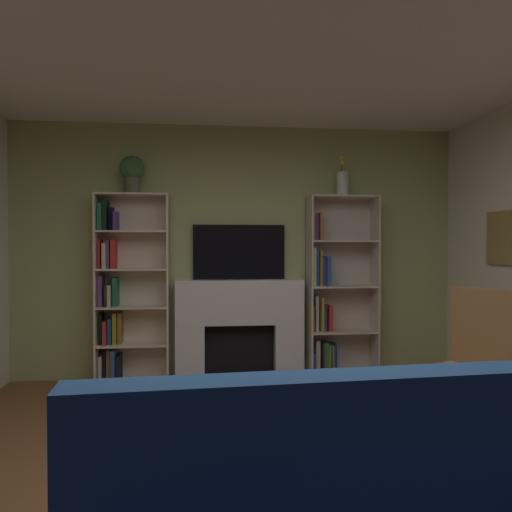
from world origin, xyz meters
TOP-DOWN VIEW (x-y plane):
  - wall_back_accent at (0.00, 2.80)m, footprint 4.78×0.06m
  - fireplace at (0.00, 2.65)m, footprint 1.42×0.53m
  - tv at (0.00, 2.74)m, footprint 0.96×0.06m
  - bookshelf_left at (-1.18, 2.67)m, footprint 0.73×0.28m
  - bookshelf_right at (1.00, 2.66)m, footprint 0.73×0.30m
  - potted_plant at (-1.09, 2.62)m, footprint 0.25×0.25m
  - vase_with_flowers at (1.08, 2.62)m, footprint 0.13×0.13m
  - armchair at (1.47, 0.80)m, footprint 0.80×0.77m
  - coffee_table at (0.06, -0.39)m, footprint 0.96×0.41m

SIDE VIEW (x-z plane):
  - coffee_table at x=0.06m, z-range 0.15..0.55m
  - armchair at x=1.47m, z-range -0.01..1.06m
  - fireplace at x=0.00m, z-range 0.03..1.06m
  - bookshelf_right at x=1.00m, z-range -0.08..1.83m
  - bookshelf_left at x=-1.18m, z-range -0.04..1.86m
  - tv at x=0.00m, z-range 1.03..1.60m
  - wall_back_accent at x=0.00m, z-range 0.00..2.65m
  - vase_with_flowers at x=1.08m, z-range 1.84..2.27m
  - potted_plant at x=-1.09m, z-range 1.94..2.32m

